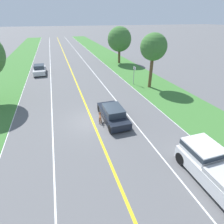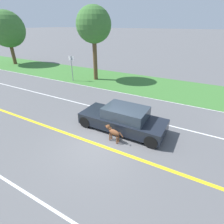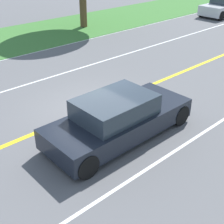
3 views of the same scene
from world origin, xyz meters
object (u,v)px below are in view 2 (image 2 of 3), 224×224
Objects in this scene: ego_car at (123,119)px; street_sign at (72,65)px; roadside_tree_right_near at (94,25)px; roadside_tree_right_far at (7,29)px; dog at (113,132)px.

street_sign is at bearing 55.54° from ego_car.
roadside_tree_right_far is (0.84, 14.46, -0.55)m from roadside_tree_right_near.
ego_car is 0.69× the size of roadside_tree_right_near.
roadside_tree_right_far reaches higher than street_sign.
street_sign reaches higher than dog.
street_sign is at bearing -100.72° from roadside_tree_right_far.
roadside_tree_right_near reaches higher than ego_car.
dog is at bearing -113.94° from roadside_tree_right_far.
street_sign is (-1.57, 1.74, -3.52)m from roadside_tree_right_near.
ego_car is 1.87× the size of street_sign.
roadside_tree_right_near is (8.56, 6.69, 4.57)m from dog.
roadside_tree_right_near is at bearing -93.31° from roadside_tree_right_far.
roadside_tree_right_near is at bearing 47.33° from dog.
roadside_tree_right_near is 0.99× the size of roadside_tree_right_far.
roadside_tree_right_far is at bearing 75.36° from dog.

